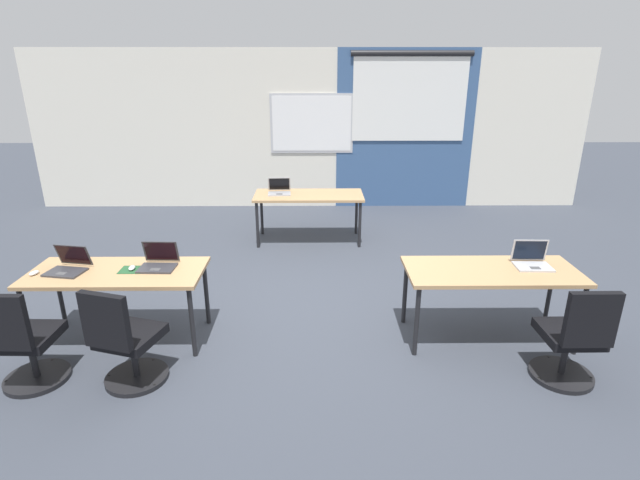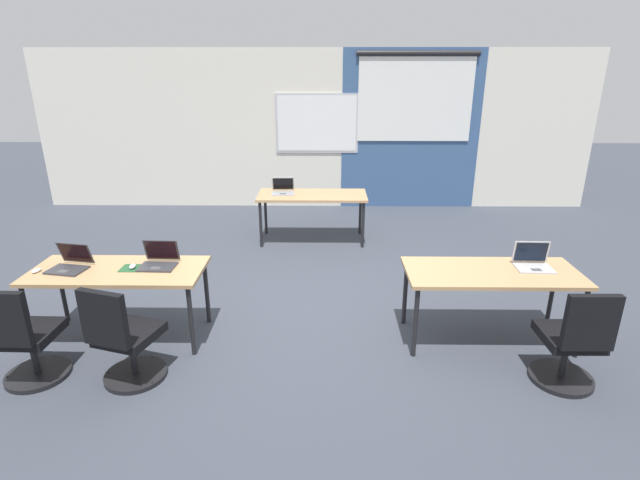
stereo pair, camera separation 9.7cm
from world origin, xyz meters
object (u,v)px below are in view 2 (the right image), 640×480
Objects in this scene: desk_near_right at (492,277)px; chair_near_right_end at (572,346)px; desk_far_center at (312,198)px; mouse_near_left_inner at (133,266)px; laptop_near_left_end at (70,264)px; desk_near_left at (118,275)px; laptop_far_left at (283,190)px; laptop_near_right_end at (533,263)px; chair_near_left_inner at (125,343)px; laptop_near_left_inner at (159,261)px; chair_near_left_end at (25,342)px; mouse_near_left_end at (36,271)px.

chair_near_right_end reaches higher than desk_near_right.
desk_far_center is 3.21m from mouse_near_left_inner.
mouse_near_left_inner is at bearing 11.86° from laptop_near_left_end.
laptop_far_left reaches higher than desk_near_left.
laptop_near_right_end is (2.59, -2.76, 0.00)m from laptop_far_left.
laptop_far_left reaches higher than chair_near_left_inner.
desk_near_left is at bearing -171.64° from mouse_near_left_inner.
desk_near_left is 3.90m from laptop_near_right_end.
chair_near_left_inner is at bearing -92.35° from laptop_near_left_inner.
chair_near_left_end is at bearing -135.36° from laptop_near_left_inner.
laptop_far_left is 3.56m from mouse_near_left_end.
mouse_near_left_inner is at bearing 6.71° from mouse_near_left_end.
chair_near_left_end is at bearing -167.80° from laptop_near_right_end.
chair_near_left_end is at bearing -0.33° from chair_near_right_end.
mouse_near_left_end is 4.62m from laptop_near_right_end.
chair_near_left_inner is 1.00× the size of chair_near_right_end.
chair_near_left_end is 4.47m from chair_near_right_end.
laptop_far_left is 3.73m from chair_near_left_inner.
laptop_far_left is at bearing -115.88° from chair_near_left_end.
laptop_far_left reaches higher than chair_near_right_end.
laptop_near_right_end is (4.41, 0.81, 0.39)m from chair_near_left_end.
desk_far_center is at bearing 65.08° from laptop_near_left_inner.
laptop_near_left_end reaches higher than desk_near_right.
desk_near_right is 3.13m from laptop_near_left_inner.
mouse_near_left_end is at bearing -130.53° from desk_far_center.
chair_near_left_end is 2.72× the size of laptop_near_right_end.
chair_near_left_inner is 1.11m from laptop_near_left_end.
laptop_near_left_inner reaches higher than desk_near_left.
chair_near_left_end is (-0.51, -0.72, -0.28)m from desk_near_left.
desk_near_right is at bearing -58.32° from chair_near_right_end.
desk_near_right is 4.21m from mouse_near_left_end.
chair_near_left_end is (-0.08, -0.73, -0.39)m from laptop_near_left_end.
laptop_near_left_end is 0.83m from chair_near_left_end.
laptop_near_left_inner is 0.90× the size of laptop_near_left_end.
desk_near_right is at bearing -168.54° from chair_near_left_end.
laptop_near_left_inner is 0.37× the size of chair_near_left_inner.
chair_near_left_inner is at bearing -165.59° from laptop_near_right_end.
mouse_near_left_end is 0.12× the size of chair_near_left_end.
chair_near_left_inner is (0.31, -0.72, -0.28)m from desk_near_left.
laptop_near_left_inner is 1.26m from chair_near_left_end.
desk_near_right is 1.74× the size of chair_near_right_end.
chair_near_right_end is at bearing -11.00° from mouse_near_left_inner.
laptop_near_left_end is (-2.19, -2.80, 0.11)m from desk_far_center.
laptop_far_left is at bearing 127.48° from desk_near_right.
desk_near_left is at bearing -124.12° from chair_near_left_end.
desk_far_center is 4.70× the size of laptop_near_left_inner.
chair_near_right_end is at bearing -10.66° from laptop_near_left_inner.
laptop_far_left reaches higher than mouse_near_left_inner.
chair_near_left_end is at bearing -85.87° from laptop_near_left_end.
mouse_near_left_end is 4.72m from chair_near_right_end.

